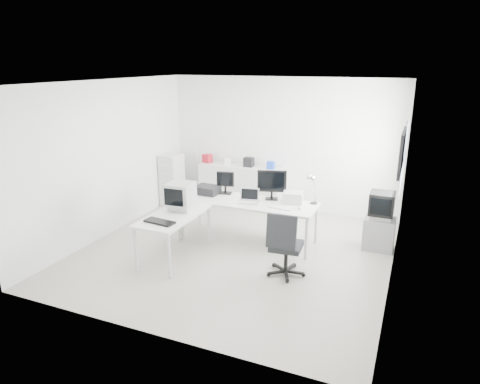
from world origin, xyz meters
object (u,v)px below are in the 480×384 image
at_px(office_chair, 286,243).
at_px(tv_cabinet, 379,234).
at_px(inkjet_printer, 207,190).
at_px(lcd_monitor_large, 272,185).
at_px(drawer_pedestal, 286,230).
at_px(laser_printer, 293,197).
at_px(filing_cabinet, 172,180).
at_px(laptop, 249,197).
at_px(side_desk, 175,236).
at_px(crt_monitor, 181,195).
at_px(sideboard, 240,186).
at_px(crt_tv, 382,206).
at_px(lcd_monitor_small, 225,183).
at_px(main_desk, 248,221).

height_order(office_chair, tv_cabinet, office_chair).
xyz_separation_m(inkjet_printer, office_chair, (1.85, -1.06, -0.31)).
bearing_deg(lcd_monitor_large, tv_cabinet, -7.31).
xyz_separation_m(drawer_pedestal, laser_printer, (0.05, 0.17, 0.55)).
distance_m(lcd_monitor_large, filing_cabinet, 2.86).
height_order(drawer_pedestal, laser_printer, laser_printer).
bearing_deg(inkjet_printer, laptop, -9.34).
distance_m(side_desk, laptop, 1.43).
xyz_separation_m(crt_monitor, filing_cabinet, (-1.45, 2.08, -0.44)).
bearing_deg(sideboard, tv_cabinet, -21.09).
relative_size(office_chair, crt_tv, 2.06).
bearing_deg(sideboard, inkjet_printer, -89.24).
bearing_deg(lcd_monitor_small, drawer_pedestal, -20.53).
distance_m(main_desk, tv_cabinet, 2.27).
relative_size(laptop, crt_tv, 0.66).
xyz_separation_m(main_desk, lcd_monitor_large, (0.35, 0.25, 0.64)).
xyz_separation_m(side_desk, laptop, (0.90, 1.00, 0.48)).
height_order(main_desk, laser_printer, laser_printer).
height_order(laser_printer, office_chair, office_chair).
distance_m(lcd_monitor_large, crt_monitor, 1.63).
height_order(laser_printer, tv_cabinet, laser_printer).
bearing_deg(tv_cabinet, lcd_monitor_large, -170.84).
distance_m(crt_monitor, filing_cabinet, 2.57).
distance_m(lcd_monitor_small, crt_monitor, 1.14).
relative_size(lcd_monitor_small, lcd_monitor_large, 0.76).
bearing_deg(sideboard, drawer_pedestal, -46.92).
distance_m(lcd_monitor_large, tv_cabinet, 2.01).
bearing_deg(side_desk, crt_tv, 28.41).
distance_m(main_desk, lcd_monitor_large, 0.77).
distance_m(side_desk, crt_tv, 3.49).
height_order(lcd_monitor_small, laptop, lcd_monitor_small).
distance_m(sideboard, filing_cabinet, 1.52).
relative_size(laser_printer, office_chair, 0.32).
bearing_deg(drawer_pedestal, crt_monitor, -149.86).
xyz_separation_m(main_desk, side_desk, (-0.85, -1.10, 0.00)).
bearing_deg(lcd_monitor_large, sideboard, 113.05).
height_order(laptop, crt_tv, crt_tv).
bearing_deg(crt_tv, filing_cabinet, 171.44).
distance_m(side_desk, crt_monitor, 0.68).
bearing_deg(drawer_pedestal, filing_cabinet, 158.63).
bearing_deg(filing_cabinet, side_desk, -57.99).
distance_m(main_desk, filing_cabinet, 2.62).
bearing_deg(drawer_pedestal, side_desk, -143.43).
bearing_deg(crt_tv, side_desk, -151.59).
relative_size(side_desk, laser_printer, 4.19).
relative_size(main_desk, lcd_monitor_large, 4.51).
xyz_separation_m(crt_monitor, sideboard, (-0.02, 2.58, -0.55)).
bearing_deg(crt_monitor, laptop, 36.02).
distance_m(inkjet_printer, tv_cabinet, 3.13).
height_order(inkjet_printer, laptop, laptop).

